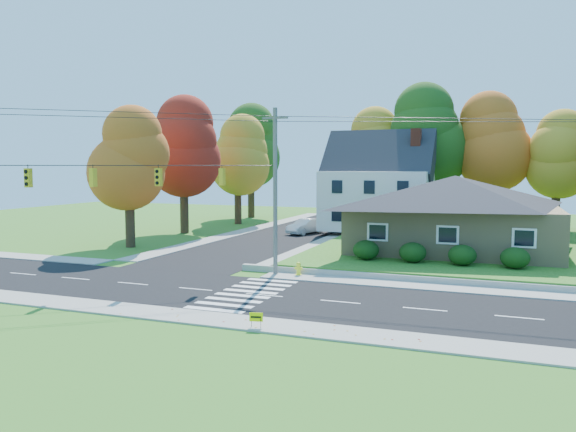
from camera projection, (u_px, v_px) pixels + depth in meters
name	position (u px, v px, depth m)	size (l,w,h in m)	color
ground	(264.00, 296.00, 28.50)	(120.00, 120.00, 0.00)	#3D7923
road_main	(264.00, 295.00, 28.50)	(90.00, 8.00, 0.02)	black
road_cross	(294.00, 233.00, 55.54)	(8.00, 44.00, 0.02)	black
sidewalk_north	(298.00, 277.00, 33.15)	(90.00, 2.00, 0.08)	#9C9A90
sidewalk_south	(218.00, 320.00, 23.84)	(90.00, 2.00, 0.08)	#9C9A90
lawn	(525.00, 248.00, 43.43)	(30.00, 30.00, 0.50)	#3D7923
ranch_house	(454.00, 212.00, 40.28)	(14.60, 10.60, 5.40)	tan
colonial_house	(379.00, 187.00, 54.15)	(10.40, 8.40, 9.60)	silver
hedge_row	(437.00, 254.00, 34.87)	(10.70, 1.70, 1.27)	#163A10
traffic_infrastructure	(271.00, 193.00, 29.36)	(38.10, 10.66, 10.00)	#666059
tree_lot_0	(372.00, 150.00, 60.14)	(6.72, 6.72, 12.51)	#3F2A19
tree_lot_1	(428.00, 136.00, 56.97)	(7.84, 7.84, 14.60)	#3F2A19
tree_lot_2	(491.00, 142.00, 55.83)	(7.28, 7.28, 13.56)	#3F2A19
tree_lot_3	(558.00, 155.00, 52.89)	(6.16, 6.16, 11.47)	#3F2A19
tree_west_0	(129.00, 159.00, 45.06)	(6.16, 6.16, 11.47)	#3F2A19
tree_west_1	(183.00, 147.00, 54.61)	(7.28, 7.28, 13.56)	#3F2A19
tree_west_2	(238.00, 155.00, 63.63)	(6.72, 6.72, 12.51)	#3F2A19
tree_west_3	(251.00, 147.00, 71.67)	(7.84, 7.84, 14.60)	#3F2A19
white_car	(306.00, 226.00, 54.51)	(1.55, 4.45, 1.47)	silver
fire_hydrant	(299.00, 269.00, 33.53)	(0.49, 0.38, 0.86)	#FFFA26
yard_sign	(256.00, 317.00, 22.53)	(0.55, 0.15, 0.69)	black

